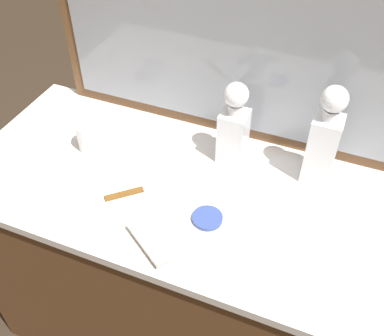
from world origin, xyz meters
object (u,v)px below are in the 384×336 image
at_px(crystal_decanter_left, 323,144).
at_px(porcelain_dish, 207,218).
at_px(crystal_decanter_front, 233,130).
at_px(crystal_tumbler_front, 90,137).
at_px(tortoiseshell_comb, 124,194).
at_px(silver_brush_rear, 150,242).

relative_size(crystal_decanter_left, porcelain_dish, 3.72).
relative_size(crystal_decanter_front, crystal_tumbler_front, 2.82).
bearing_deg(crystal_tumbler_front, porcelain_dish, -17.53).
bearing_deg(porcelain_dish, tortoiseshell_comb, -179.31).
distance_m(silver_brush_rear, tortoiseshell_comb, 0.20).
relative_size(crystal_decanter_front, crystal_decanter_left, 0.86).
relative_size(crystal_tumbler_front, porcelain_dish, 1.13).
height_order(crystal_tumbler_front, silver_brush_rear, crystal_tumbler_front).
xyz_separation_m(crystal_decanter_front, tortoiseshell_comb, (-0.23, -0.26, -0.10)).
height_order(crystal_decanter_left, silver_brush_rear, crystal_decanter_left).
xyz_separation_m(porcelain_dish, tortoiseshell_comb, (-0.25, -0.00, -0.00)).
height_order(crystal_decanter_left, tortoiseshell_comb, crystal_decanter_left).
bearing_deg(crystal_tumbler_front, silver_brush_rear, -38.94).
bearing_deg(silver_brush_rear, porcelain_dish, 52.15).
bearing_deg(porcelain_dish, crystal_decanter_front, 94.44).
bearing_deg(silver_brush_rear, tortoiseshell_comb, 138.31).
height_order(crystal_tumbler_front, tortoiseshell_comb, crystal_tumbler_front).
bearing_deg(porcelain_dish, silver_brush_rear, -127.85).
xyz_separation_m(silver_brush_rear, tortoiseshell_comb, (-0.15, 0.13, -0.01)).
distance_m(crystal_tumbler_front, silver_brush_rear, 0.43).
xyz_separation_m(crystal_decanter_front, crystal_decanter_left, (0.25, 0.01, 0.02)).
xyz_separation_m(crystal_decanter_front, silver_brush_rear, (-0.08, -0.39, -0.09)).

